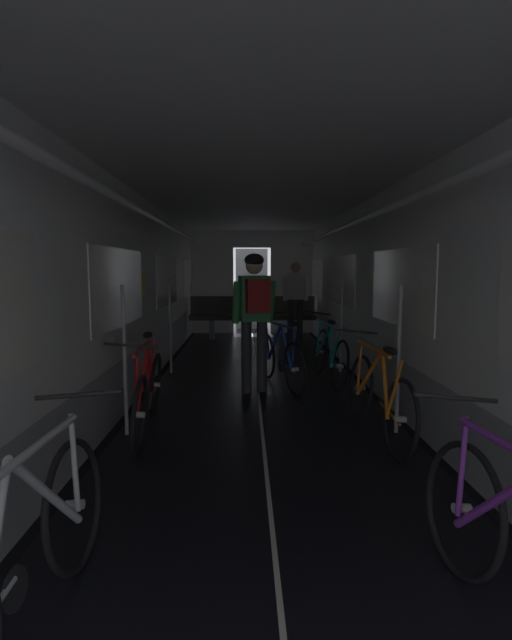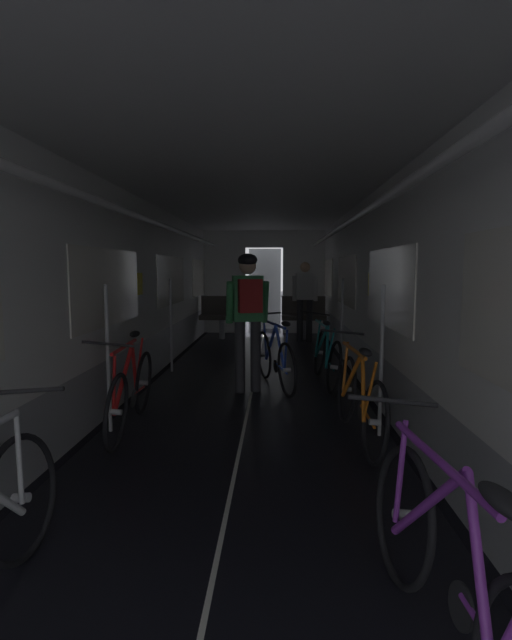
% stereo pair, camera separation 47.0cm
% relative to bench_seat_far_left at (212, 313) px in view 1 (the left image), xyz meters
% --- Properties ---
extents(ground_plane, '(60.00, 60.00, 0.00)m').
position_rel_bench_seat_far_left_xyz_m(ground_plane, '(0.90, -8.07, -0.57)').
color(ground_plane, black).
extents(train_car_shell, '(3.14, 12.34, 2.57)m').
position_rel_bench_seat_far_left_xyz_m(train_car_shell, '(0.90, -4.47, 1.13)').
color(train_car_shell, black).
rests_on(train_car_shell, ground).
extents(bench_seat_far_left, '(0.98, 0.51, 0.95)m').
position_rel_bench_seat_far_left_xyz_m(bench_seat_far_left, '(0.00, 0.00, 0.00)').
color(bench_seat_far_left, gray).
rests_on(bench_seat_far_left, ground).
extents(bench_seat_far_right, '(0.98, 0.51, 0.95)m').
position_rel_bench_seat_far_left_xyz_m(bench_seat_far_right, '(1.80, 0.00, 0.00)').
color(bench_seat_far_right, gray).
rests_on(bench_seat_far_right, ground).
extents(bicycle_teal, '(0.48, 1.70, 0.96)m').
position_rel_bench_seat_far_left_xyz_m(bicycle_teal, '(1.88, -4.02, -0.19)').
color(bicycle_teal, black).
rests_on(bicycle_teal, ground).
extents(bicycle_silver, '(0.44, 1.69, 0.95)m').
position_rel_bench_seat_far_left_xyz_m(bicycle_silver, '(-0.15, -8.43, -0.18)').
color(bicycle_silver, black).
rests_on(bicycle_silver, ground).
extents(bicycle_red, '(0.44, 1.69, 0.95)m').
position_rel_bench_seat_far_left_xyz_m(bicycle_red, '(-0.18, -5.91, -0.19)').
color(bicycle_red, black).
rests_on(bicycle_red, ground).
extents(bicycle_orange, '(0.44, 1.69, 0.95)m').
position_rel_bench_seat_far_left_xyz_m(bicycle_orange, '(1.96, -6.09, -0.19)').
color(bicycle_orange, black).
rests_on(bicycle_orange, ground).
extents(person_cyclist_aisle, '(0.56, 0.45, 1.73)m').
position_rel_bench_seat_far_left_xyz_m(person_cyclist_aisle, '(0.86, -4.51, 0.50)').
color(person_cyclist_aisle, '#2D2D33').
rests_on(person_cyclist_aisle, ground).
extents(bicycle_blue_in_aisle, '(0.63, 1.63, 0.94)m').
position_rel_bench_seat_far_left_xyz_m(bicycle_blue_in_aisle, '(1.19, -4.24, -0.18)').
color(bicycle_blue_in_aisle, black).
rests_on(bicycle_blue_in_aisle, ground).
extents(person_standing_near_bench, '(0.53, 0.23, 1.69)m').
position_rel_bench_seat_far_left_xyz_m(person_standing_near_bench, '(1.80, -0.38, 0.41)').
color(person_standing_near_bench, '#2D2D33').
rests_on(person_standing_near_bench, ground).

